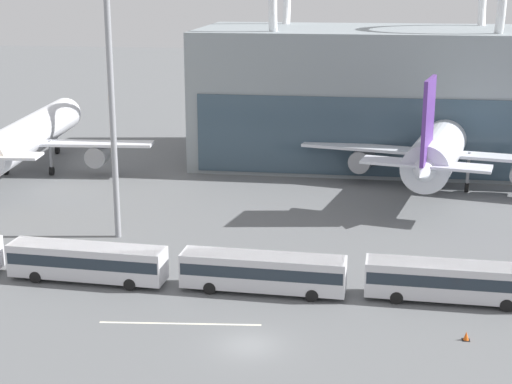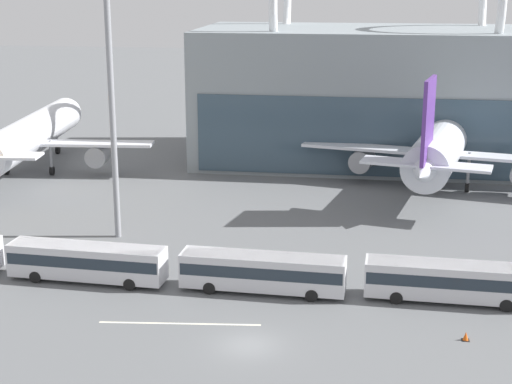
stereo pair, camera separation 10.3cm
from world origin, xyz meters
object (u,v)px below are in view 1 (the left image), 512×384
(shuttle_bus_2, at_px, (87,260))
(floodlight_mast, at_px, (110,74))
(shuttle_bus_4, at_px, (451,279))
(airliner_at_gate_far, at_px, (442,145))
(airliner_at_gate_near, at_px, (28,136))
(shuttle_bus_3, at_px, (263,270))
(traffic_cone_0, at_px, (466,336))

(shuttle_bus_2, xyz_separation_m, floodlight_mast, (-1.08, 11.41, 13.91))
(shuttle_bus_4, xyz_separation_m, floodlight_mast, (-30.47, 11.44, 13.91))
(airliner_at_gate_far, relative_size, shuttle_bus_2, 2.60)
(airliner_at_gate_near, height_order, shuttle_bus_3, airliner_at_gate_near)
(shuttle_bus_2, xyz_separation_m, shuttle_bus_4, (29.39, -0.03, 0.00))
(shuttle_bus_3, distance_m, traffic_cone_0, 16.61)
(shuttle_bus_3, relative_size, traffic_cone_0, 20.93)
(shuttle_bus_4, distance_m, floodlight_mast, 35.40)
(floodlight_mast, xyz_separation_m, traffic_cone_0, (30.96, -18.18, -15.44))
(floodlight_mast, bearing_deg, traffic_cone_0, -30.41)
(airliner_at_gate_near, relative_size, floodlight_mast, 1.47)
(airliner_at_gate_near, xyz_separation_m, shuttle_bus_2, (19.94, -34.03, -3.07))
(airliner_at_gate_far, height_order, traffic_cone_0, airliner_at_gate_far)
(airliner_at_gate_far, bearing_deg, floodlight_mast, 137.48)
(airliner_at_gate_far, xyz_separation_m, shuttle_bus_4, (-1.94, -34.49, -3.41))
(airliner_at_gate_near, xyz_separation_m, traffic_cone_0, (49.83, -40.80, -4.60))
(traffic_cone_0, bearing_deg, airliner_at_gate_far, 88.00)
(airliner_at_gate_far, bearing_deg, shuttle_bus_3, 166.44)
(airliner_at_gate_near, relative_size, shuttle_bus_2, 2.73)
(airliner_at_gate_near, xyz_separation_m, shuttle_bus_3, (34.64, -34.26, -3.07))
(shuttle_bus_3, bearing_deg, floodlight_mast, 145.89)
(floodlight_mast, relative_size, traffic_cone_0, 38.96)
(floodlight_mast, bearing_deg, airliner_at_gate_far, 35.42)
(shuttle_bus_2, distance_m, traffic_cone_0, 30.68)
(shuttle_bus_2, height_order, shuttle_bus_3, same)
(shuttle_bus_2, xyz_separation_m, traffic_cone_0, (29.89, -6.76, -1.53))
(shuttle_bus_2, xyz_separation_m, shuttle_bus_3, (14.70, -0.23, 0.00))
(shuttle_bus_3, xyz_separation_m, shuttle_bus_4, (14.70, 0.19, 0.00))
(shuttle_bus_2, bearing_deg, traffic_cone_0, -9.65)
(traffic_cone_0, bearing_deg, airliner_at_gate_near, 140.69)
(shuttle_bus_3, xyz_separation_m, floodlight_mast, (-15.77, 11.64, 13.91))
(airliner_at_gate_near, bearing_deg, traffic_cone_0, -134.44)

